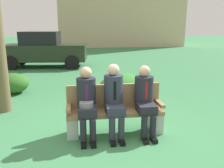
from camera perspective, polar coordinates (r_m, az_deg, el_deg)
ground_plane at (r=4.49m, az=-0.47°, el=-11.95°), size 80.00×80.00×0.00m
park_bench at (r=4.42m, az=0.65°, el=-6.55°), size 1.76×0.44×0.90m
seated_man_left at (r=4.15m, az=-6.15°, el=-3.72°), size 0.34×0.72×1.27m
seated_man_middle at (r=4.20m, az=0.52°, el=-3.13°), size 0.34×0.72×1.31m
seated_man_right at (r=4.32m, az=7.96°, el=-3.07°), size 0.34×0.72×1.27m
shrub_near_bench at (r=5.93m, az=2.79°, el=-1.32°), size 1.28×1.17×0.80m
shrub_mid_lawn at (r=7.57m, az=-22.95°, el=0.15°), size 0.95×0.87×0.59m
parked_car_near at (r=11.82m, az=-16.12°, el=8.01°), size 4.03×2.02×1.68m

